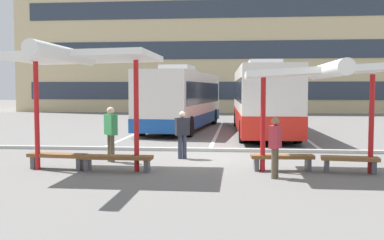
{
  "coord_description": "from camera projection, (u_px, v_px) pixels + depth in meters",
  "views": [
    {
      "loc": [
        1.05,
        -14.95,
        2.28
      ],
      "look_at": [
        -0.83,
        3.61,
        1.02
      ],
      "focal_mm": 42.38,
      "sensor_mm": 36.0,
      "label": 1
    }
  ],
  "objects": [
    {
      "name": "ground_plane",
      "position": [
        206.0,
        158.0,
        15.1
      ],
      "size": [
        160.0,
        160.0,
        0.0
      ],
      "primitive_type": "plane",
      "color": "slate"
    },
    {
      "name": "coach_bus_1",
      "position": [
        262.0,
        101.0,
        23.59
      ],
      "size": [
        2.96,
        12.16,
        3.69
      ],
      "color": "silver",
      "rests_on": "ground"
    },
    {
      "name": "bench_0",
      "position": [
        57.0,
        157.0,
        12.94
      ],
      "size": [
        1.74,
        0.58,
        0.45
      ],
      "color": "brown",
      "rests_on": "ground"
    },
    {
      "name": "bench_1",
      "position": [
        117.0,
        159.0,
        12.56
      ],
      "size": [
        1.99,
        0.43,
        0.45
      ],
      "color": "brown",
      "rests_on": "ground"
    },
    {
      "name": "waiting_passenger_0",
      "position": [
        111.0,
        130.0,
        14.2
      ],
      "size": [
        0.51,
        0.51,
        1.73
      ],
      "color": "brown",
      "rests_on": "ground"
    },
    {
      "name": "waiting_passenger_1",
      "position": [
        275.0,
        143.0,
        11.58
      ],
      "size": [
        0.37,
        0.5,
        1.58
      ],
      "color": "brown",
      "rests_on": "ground"
    },
    {
      "name": "coach_bus_0",
      "position": [
        183.0,
        100.0,
        25.92
      ],
      "size": [
        3.71,
        11.55,
        3.57
      ],
      "color": "silver",
      "rests_on": "ground"
    },
    {
      "name": "bench_2",
      "position": [
        282.0,
        159.0,
        12.69
      ],
      "size": [
        1.77,
        0.55,
        0.45
      ],
      "color": "brown",
      "rests_on": "ground"
    },
    {
      "name": "lane_stripe_0",
      "position": [
        142.0,
        131.0,
        24.95
      ],
      "size": [
        0.16,
        14.0,
        0.01
      ],
      "primitive_type": "cube",
      "color": "white",
      "rests_on": "ground"
    },
    {
      "name": "lane_stripe_2",
      "position": [
        297.0,
        132.0,
        24.11
      ],
      "size": [
        0.16,
        14.0,
        0.01
      ],
      "primitive_type": "cube",
      "color": "white",
      "rests_on": "ground"
    },
    {
      "name": "waiting_passenger_2",
      "position": [
        182.0,
        132.0,
        14.88
      ],
      "size": [
        0.5,
        0.4,
        1.56
      ],
      "color": "#33384C",
      "rests_on": "ground"
    },
    {
      "name": "waiting_shelter_1",
      "position": [
        319.0,
        74.0,
        12.03
      ],
      "size": [
        3.91,
        4.9,
        2.95
      ],
      "color": "red",
      "rests_on": "ground"
    },
    {
      "name": "bench_3",
      "position": [
        350.0,
        161.0,
        12.33
      ],
      "size": [
        1.55,
        0.59,
        0.45
      ],
      "color": "brown",
      "rests_on": "ground"
    },
    {
      "name": "platform_kerb",
      "position": [
        209.0,
        150.0,
        16.69
      ],
      "size": [
        44.0,
        0.24,
        0.12
      ],
      "primitive_type": "cube",
      "color": "#ADADA8",
      "rests_on": "ground"
    },
    {
      "name": "waiting_shelter_0",
      "position": [
        82.0,
        60.0,
        12.27
      ],
      "size": [
        3.87,
        4.98,
        3.32
      ],
      "color": "red",
      "rests_on": "ground"
    },
    {
      "name": "terminal_building",
      "position": [
        229.0,
        22.0,
        50.76
      ],
      "size": [
        43.07,
        14.73,
        22.48
      ],
      "color": "#D1BC8C",
      "rests_on": "ground"
    },
    {
      "name": "lane_stripe_1",
      "position": [
        218.0,
        131.0,
        24.53
      ],
      "size": [
        0.16,
        14.0,
        0.01
      ],
      "primitive_type": "cube",
      "color": "white",
      "rests_on": "ground"
    }
  ]
}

